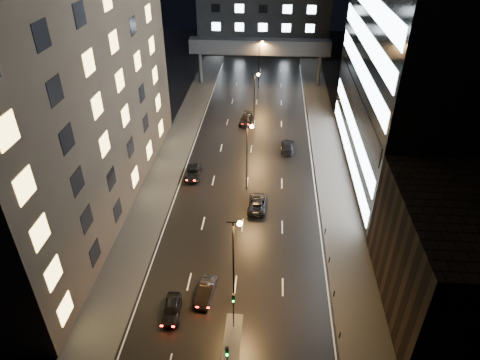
{
  "coord_description": "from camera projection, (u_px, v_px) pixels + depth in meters",
  "views": [
    {
      "loc": [
        2.97,
        -21.99,
        34.04
      ],
      "look_at": [
        -0.64,
        24.28,
        4.0
      ],
      "focal_mm": 32.0,
      "sensor_mm": 36.0,
      "label": 1
    }
  ],
  "objects": [
    {
      "name": "traffic_signal_near",
      "position": [
        233.0,
        306.0,
        39.15
      ],
      "size": [
        0.28,
        0.34,
        4.4
      ],
      "color": "black",
      "rests_on": "median_island"
    },
    {
      "name": "skybridge",
      "position": [
        260.0,
        47.0,
        91.15
      ],
      "size": [
        30.0,
        3.0,
        10.0
      ],
      "color": "#333335",
      "rests_on": "ground"
    },
    {
      "name": "car_away_b",
      "position": [
        206.0,
        291.0,
        43.72
      ],
      "size": [
        2.08,
        4.5,
        1.43
      ],
      "primitive_type": "imported",
      "rotation": [
        0.0,
        0.0,
        -0.13
      ],
      "color": "black",
      "rests_on": "ground"
    },
    {
      "name": "traffic_signal_far",
      "position": [
        227.0,
        359.0,
        34.55
      ],
      "size": [
        0.28,
        0.34,
        4.4
      ],
      "color": "black",
      "rests_on": "median_island"
    },
    {
      "name": "car_away_a",
      "position": [
        172.0,
        309.0,
        41.85
      ],
      "size": [
        1.96,
        4.22,
        1.4
      ],
      "primitive_type": "imported",
      "rotation": [
        0.0,
        0.0,
        0.08
      ],
      "color": "black",
      "rests_on": "ground"
    },
    {
      "name": "sidewalk_right",
      "position": [
        331.0,
        167.0,
        65.53
      ],
      "size": [
        5.0,
        110.0,
        0.15
      ],
      "primitive_type": "cube",
      "color": "#383533",
      "rests_on": "ground"
    },
    {
      "name": "car_away_d",
      "position": [
        246.0,
        120.0,
        78.5
      ],
      "size": [
        2.66,
        5.23,
        1.45
      ],
      "primitive_type": "imported",
      "rotation": [
        0.0,
        0.0,
        -0.13
      ],
      "color": "black",
      "rests_on": "ground"
    },
    {
      "name": "car_away_c",
      "position": [
        193.0,
        173.0,
        63.03
      ],
      "size": [
        2.46,
        4.93,
        1.34
      ],
      "primitive_type": "imported",
      "rotation": [
        0.0,
        0.0,
        0.05
      ],
      "color": "black",
      "rests_on": "ground"
    },
    {
      "name": "streetlight_near",
      "position": [
        235.0,
        252.0,
        40.25
      ],
      "size": [
        1.45,
        0.5,
        10.15
      ],
      "color": "black",
      "rests_on": "ground"
    },
    {
      "name": "building_far",
      "position": [
        264.0,
        1.0,
        112.33
      ],
      "size": [
        34.0,
        14.0,
        25.0
      ],
      "primitive_type": "cube",
      "color": "#333335",
      "rests_on": "ground"
    },
    {
      "name": "building_left",
      "position": [
        45.0,
        53.0,
        47.78
      ],
      "size": [
        15.0,
        48.0,
        40.0
      ],
      "primitive_type": "cube",
      "color": "#2D2319",
      "rests_on": "ground"
    },
    {
      "name": "streetlight_mid_b",
      "position": [
        255.0,
        94.0,
        73.73
      ],
      "size": [
        1.45,
        0.5,
        10.15
      ],
      "color": "black",
      "rests_on": "ground"
    },
    {
      "name": "car_toward_b",
      "position": [
        288.0,
        146.0,
        69.83
      ],
      "size": [
        2.23,
        5.2,
        1.5
      ],
      "primitive_type": "imported",
      "rotation": [
        0.0,
        0.0,
        3.12
      ],
      "color": "black",
      "rests_on": "ground"
    },
    {
      "name": "streetlight_far",
      "position": [
        260.0,
        59.0,
        90.47
      ],
      "size": [
        1.45,
        0.5,
        10.15
      ],
      "color": "black",
      "rests_on": "ground"
    },
    {
      "name": "bollard_row",
      "position": [
        337.0,
        314.0,
        41.62
      ],
      "size": [
        0.12,
        25.12,
        0.9
      ],
      "color": "black",
      "rests_on": "ground"
    },
    {
      "name": "car_toward_a",
      "position": [
        257.0,
        203.0,
        56.6
      ],
      "size": [
        2.49,
        5.18,
        1.42
      ],
      "primitive_type": "imported",
      "rotation": [
        0.0,
        0.0,
        3.12
      ],
      "color": "black",
      "rests_on": "ground"
    },
    {
      "name": "sidewalk_left",
      "position": [
        170.0,
        161.0,
        67.16
      ],
      "size": [
        5.0,
        110.0,
        0.15
      ],
      "primitive_type": "cube",
      "color": "#383533",
      "rests_on": "ground"
    },
    {
      "name": "building_right_low",
      "position": [
        447.0,
        260.0,
        40.06
      ],
      "size": [
        10.0,
        18.0,
        12.0
      ],
      "primitive_type": "cube",
      "color": "black",
      "rests_on": "ground"
    },
    {
      "name": "ground",
      "position": [
        251.0,
        149.0,
        70.57
      ],
      "size": [
        160.0,
        160.0,
        0.0
      ],
      "primitive_type": "plane",
      "color": "black",
      "rests_on": "ground"
    },
    {
      "name": "building_right_glass",
      "position": [
        452.0,
        14.0,
        53.37
      ],
      "size": [
        20.0,
        36.0,
        45.0
      ],
      "primitive_type": "cube",
      "color": "black",
      "rests_on": "ground"
    },
    {
      "name": "streetlight_mid_a",
      "position": [
        248.0,
        149.0,
        56.99
      ],
      "size": [
        1.45,
        0.5,
        10.15
      ],
      "color": "black",
      "rests_on": "ground"
    },
    {
      "name": "median_island",
      "position": [
        231.0,
        350.0,
        38.71
      ],
      "size": [
        1.6,
        8.0,
        0.15
      ],
      "primitive_type": "cube",
      "color": "#383533",
      "rests_on": "ground"
    }
  ]
}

